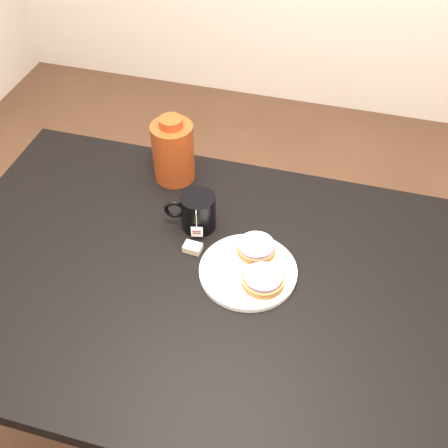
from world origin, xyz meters
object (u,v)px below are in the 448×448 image
Objects in this scene: bagel_package at (173,151)px; plate at (248,271)px; bagel_back at (256,248)px; bagel_front at (263,280)px; mug at (197,212)px; teabag_pouch at (193,248)px; table at (213,300)px.

plate is at bearing -45.73° from bagel_package.
bagel_back and bagel_front have the same top height.
bagel_back reaches higher than plate.
mug is 0.10m from teabag_pouch.
bagel_package is at bearing 112.93° from mug.
mug is at bearing 160.92° from bagel_back.
mug is (-0.17, 0.12, 0.04)m from plate.
plate reaches higher than table.
mug reaches higher than bagel_front.
bagel_back is 2.85× the size of teabag_pouch.
bagel_package is at bearing 117.67° from teabag_pouch.
plate is 1.20× the size of bagel_package.
bagel_front is at bearing -67.81° from bagel_back.
bagel_package is at bearing 141.58° from bagel_back.
bagel_back is 0.65× the size of bagel_package.
table is at bearing -57.85° from bagel_package.
plate and teabag_pouch have the same top height.
bagel_back reaches higher than table.
plate is 0.06m from bagel_front.
bagel_back is 0.16m from teabag_pouch.
bagel_back is 0.18m from mug.
bagel_front is at bearing -35.88° from plate.
mug reaches higher than teabag_pouch.
bagel_front is (0.04, -0.03, 0.02)m from plate.
bagel_package is at bearing 122.15° from table.
table is 0.44m from bagel_package.
mug is (-0.09, 0.17, 0.13)m from table.
teabag_pouch is at bearing -93.70° from mug.
mug reaches higher than plate.
table is 7.04× the size of bagel_package.
mug is at bearing -54.64° from bagel_package.
bagel_front is 0.21m from teabag_pouch.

